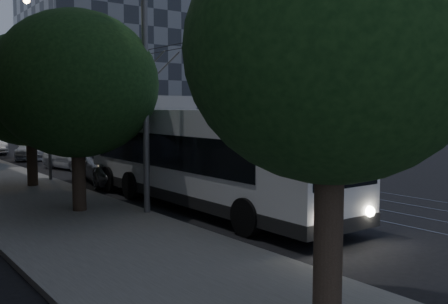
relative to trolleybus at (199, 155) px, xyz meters
The scene contains 12 objects.
ground 3.60m from the trolleybus, 21.13° to the right, with size 120.00×120.00×0.00m, color black.
tram_rails 19.72m from the trolleybus, 74.04° to the left, with size 4.52×90.00×0.02m.
overhead_wires 19.06m from the trolleybus, 96.27° to the left, with size 2.23×90.00×6.00m.
building_distant_right 58.68m from the trolleybus, 68.80° to the left, with size 22.00×18.00×24.00m, color #31373F.
trolleybus is the anchor object (origin of this frame).
pickup_silver 6.95m from the trolleybus, 89.76° to the left, with size 2.68×5.82×1.62m, color gray.
car_white_a 13.42m from the trolleybus, 89.14° to the left, with size 1.61×4.01×1.37m, color silver.
car_white_b 20.75m from the trolleybus, 89.45° to the left, with size 2.03×4.99×1.45m, color #B5B5B9.
tree_0 10.73m from the trolleybus, 113.11° to the right, with size 4.36×4.36×6.28m.
tree_1 4.74m from the trolleybus, 163.80° to the left, with size 5.24×5.24×6.61m.
tree_2 8.67m from the trolleybus, 115.63° to the left, with size 5.35×5.35×6.68m.
streetlamp_near 4.34m from the trolleybus, 166.49° to the right, with size 2.30×0.44×9.42m.
Camera 1 is at (-12.67, -13.44, 3.47)m, focal length 40.00 mm.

